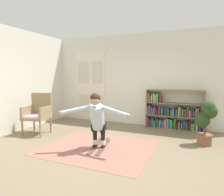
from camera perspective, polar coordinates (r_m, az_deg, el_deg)
The scene contains 10 objects.
ground_plane at distance 4.37m, azimuth -2.24°, elevation -14.72°, with size 7.20×7.20×0.00m, color #7C6D53.
back_wall at distance 6.52m, azimuth 7.73°, elevation 5.18°, with size 6.00×0.10×2.90m, color silver.
side_wall_left at distance 6.28m, azimuth -26.12°, elevation 4.57°, with size 0.10×6.00×2.90m, color silver.
double_door at distance 7.15m, azimuth -6.03°, elevation 3.52°, with size 1.22×0.05×2.45m.
rug at distance 4.55m, azimuth -3.70°, elevation -13.80°, with size 2.31×1.98×0.01m, color #9E6657.
bookshelf at distance 6.20m, azimuth 16.66°, elevation -4.27°, with size 1.65×0.30×1.16m.
wicker_chair at distance 5.83m, azimuth -20.24°, elevation -3.84°, with size 0.70×0.70×1.10m.
potted_plant at distance 5.03m, azimuth 25.04°, elevation -5.47°, with size 0.47×0.40×1.00m.
skis_pair at distance 4.57m, azimuth -3.58°, elevation -13.45°, with size 0.46×1.00×0.07m.
person_skier at distance 4.22m, azimuth -4.29°, elevation -5.18°, with size 1.45×0.72×1.15m.
Camera 1 is at (1.78, -3.67, 1.56)m, focal length 32.22 mm.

